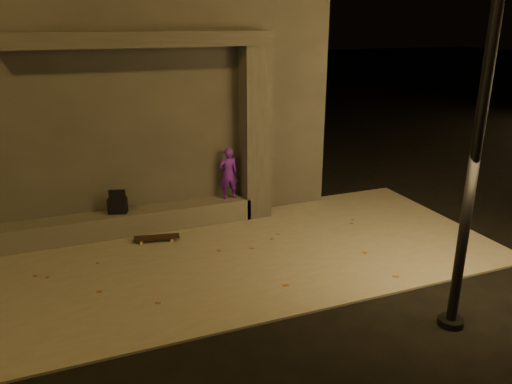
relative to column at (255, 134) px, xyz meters
name	(u,v)px	position (x,y,z in m)	size (l,w,h in m)	color
ground	(241,321)	(-1.70, -3.75, -1.84)	(120.00, 120.00, 0.00)	black
sidewalk	(203,261)	(-1.70, -1.75, -1.82)	(11.00, 4.40, 0.04)	slate
building	(105,88)	(-2.70, 2.74, 0.77)	(9.00, 5.10, 5.22)	#3C3836
ledge	(105,225)	(-3.20, 0.00, -1.58)	(6.00, 0.55, 0.45)	#585450
column	(255,134)	(0.00, 0.00, 0.00)	(0.55, 0.55, 3.60)	#3C3836
canopy	(142,39)	(-2.20, 0.05, 1.94)	(5.00, 0.70, 0.28)	#3C3836
skateboarder	(228,173)	(-0.60, 0.00, -0.80)	(0.40, 0.26, 1.11)	#5A1AAC
backpack	(118,204)	(-2.92, 0.00, -1.18)	(0.41, 0.33, 0.51)	black
skateboard	(157,238)	(-2.31, -0.65, -1.72)	(0.90, 0.39, 0.10)	black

